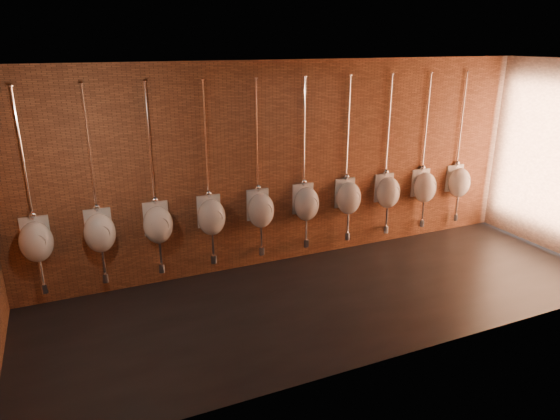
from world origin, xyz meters
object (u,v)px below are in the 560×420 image
Objects in this scene: urinal_3 at (211,216)px; urinal_6 at (349,197)px; urinal_1 at (100,232)px; urinal_9 at (459,182)px; urinal_5 at (306,203)px; urinal_2 at (158,224)px; urinal_0 at (36,241)px; urinal_7 at (388,192)px; urinal_8 at (425,187)px; urinal_4 at (261,210)px.

urinal_3 and urinal_6 have the same top height.
urinal_6 is (3.94, 0.00, 0.00)m from urinal_1.
urinal_9 is at bearing 0.00° from urinal_1.
urinal_2 is at bearing 180.00° from urinal_5.
urinal_1 is at bearing 180.00° from urinal_2.
urinal_5 is 1.00× the size of urinal_9.
urinal_0 is at bearing 180.00° from urinal_2.
urinal_9 is at bearing 0.00° from urinal_7.
urinal_8 is (4.73, 0.00, 0.00)m from urinal_2.
urinal_1 is 1.00× the size of urinal_7.
urinal_9 is at bearing 0.00° from urinal_2.
urinal_6 is at bearing 0.00° from urinal_4.
urinal_6 is at bearing 0.00° from urinal_3.
urinal_0 is 1.00× the size of urinal_8.
urinal_5 is (2.36, 0.00, 0.00)m from urinal_2.
urinal_3 is at bearing 0.00° from urinal_0.
urinal_3 is at bearing 0.00° from urinal_1.
urinal_3 is 1.00× the size of urinal_6.
urinal_2 and urinal_7 have the same top height.
urinal_3 is at bearing 0.00° from urinal_2.
urinal_1 is 1.00× the size of urinal_9.
urinal_0 is 1.00× the size of urinal_1.
urinal_3 is 2.36m from urinal_6.
urinal_3 and urinal_7 have the same top height.
urinal_5 and urinal_9 have the same top height.
urinal_0 is at bearing 180.00° from urinal_6.
urinal_6 is (0.79, 0.00, 0.00)m from urinal_5.
urinal_2 is 0.79m from urinal_3.
urinal_0 is at bearing 180.00° from urinal_5.
urinal_7 is at bearing 0.00° from urinal_3.
urinal_4 is 3.94m from urinal_9.
urinal_6 and urinal_8 have the same top height.
urinal_7 is (5.52, 0.00, 0.00)m from urinal_0.
urinal_9 is (3.15, 0.00, 0.00)m from urinal_5.
urinal_2 is 3.15m from urinal_6.
urinal_1 and urinal_3 have the same top height.
urinal_5 is 1.00× the size of urinal_7.
urinal_1 is 1.00× the size of urinal_4.
urinal_5 is 2.36m from urinal_8.
urinal_8 is at bearing 0.00° from urinal_3.
urinal_1 and urinal_2 have the same top height.
urinal_8 and urinal_9 have the same top height.
urinal_4 is 1.00× the size of urinal_7.
urinal_1 and urinal_5 have the same top height.
urinal_2 and urinal_5 have the same top height.
urinal_5 is 1.00× the size of urinal_8.
urinal_5 is 0.79m from urinal_6.
urinal_4 is 1.00× the size of urinal_8.
urinal_8 is at bearing 0.00° from urinal_7.
urinal_3 is 0.79m from urinal_4.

